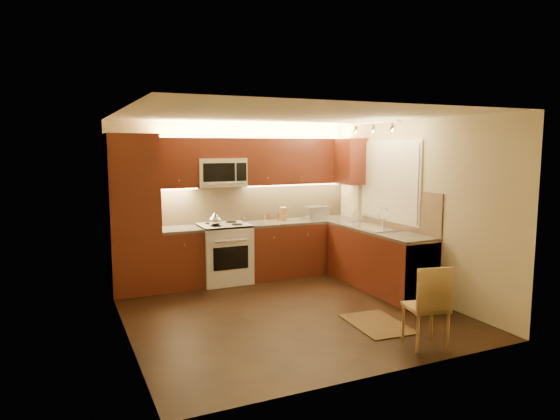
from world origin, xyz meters
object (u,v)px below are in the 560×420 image
microwave (220,172)px  sink (373,223)px  soap_bottle (355,215)px  dining_chair (426,305)px  stove (224,253)px  toaster_oven (316,213)px  kettle (215,219)px  knife_block (283,214)px

microwave → sink: size_ratio=0.88×
soap_bottle → dining_chair: size_ratio=0.24×
sink → dining_chair: (-0.83, -2.17, -0.53)m
stove → toaster_oven: toaster_oven is taller
sink → soap_bottle: size_ratio=4.03×
toaster_oven → soap_bottle: toaster_oven is taller
kettle → knife_block: (1.23, 0.19, -0.02)m
kettle → microwave: bearing=67.4°
knife_block → dining_chair: knife_block is taller
microwave → knife_block: size_ratio=3.42×
kettle → toaster_oven: size_ratio=0.61×
kettle → dining_chair: 3.51m
sink → dining_chair: sink is taller
toaster_oven → microwave: bearing=175.3°
knife_block → dining_chair: size_ratio=0.25×
toaster_oven → dining_chair: 3.39m
sink → stove: bearing=150.6°
microwave → kettle: (-0.17, -0.24, -0.69)m
knife_block → toaster_oven: bearing=14.5°
knife_block → soap_bottle: size_ratio=1.04×
microwave → soap_bottle: (2.12, -0.58, -0.71)m
kettle → soap_bottle: (2.29, -0.33, -0.02)m
soap_bottle → knife_block: bearing=177.5°
knife_block → sink: bearing=-31.4°
stove → toaster_oven: 1.72m
stove → soap_bottle: bearing=-11.8°
knife_block → dining_chair: bearing=-67.6°
microwave → knife_block: 1.27m
stove → soap_bottle: 2.23m
soap_bottle → dining_chair: bearing=-84.7°
sink → kettle: bearing=155.0°
dining_chair → toaster_oven: bearing=94.5°
stove → soap_bottle: (2.12, -0.44, 0.55)m
microwave → kettle: microwave is taller
stove → toaster_oven: bearing=0.7°
kettle → toaster_oven: bearing=17.1°
microwave → toaster_oven: bearing=-4.0°
stove → knife_block: size_ratio=4.14×
toaster_oven → stove: bearing=-180.0°
toaster_oven → knife_block: size_ratio=1.63×
knife_block → dining_chair: (0.11, -3.38, -0.56)m
sink → knife_block: size_ratio=3.87×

